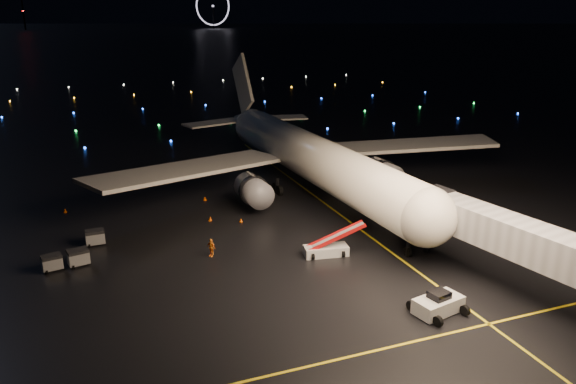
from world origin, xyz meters
The scene contains 17 objects.
ground centered at (0.00, 300.00, 0.00)m, with size 2000.00×2000.00×0.00m, color black.
lane_centre centered at (12.00, 15.00, 0.01)m, with size 0.25×80.00×0.02m, color yellow.
lane_cross centered at (-5.00, -10.00, 0.01)m, with size 60.00×0.25×0.02m, color yellow.
airliner centered at (11.78, 27.89, 8.15)m, with size 57.53×54.65×16.30m, color silver, non-canonical shape.
pushback_tug centered at (9.30, -7.14, 0.95)m, with size 3.98×2.09×1.90m, color silver.
belt_loader centered at (5.61, 6.19, 1.54)m, with size 6.33×1.73×3.07m, color silver, non-canonical shape.
crew_c centered at (-5.02, 9.99, 0.92)m, with size 1.08×0.45×1.84m, color orange.
safety_cone_0 centered at (0.35, 17.92, 0.23)m, with size 0.41×0.41×0.46m, color #F75602.
safety_cone_1 centered at (-1.75, 26.94, 0.25)m, with size 0.44×0.44×0.50m, color #F75602.
safety_cone_2 centered at (-2.83, 19.60, 0.26)m, with size 0.45×0.45×0.52m, color #F75602.
safety_cone_3 centered at (-18.40, 28.52, 0.26)m, with size 0.46×0.46×0.53m, color #F75602.
ferris_wheel centered at (170.00, 720.00, 26.00)m, with size 50.00×4.00×52.00m, color black, non-canonical shape.
radio_mast centered at (-60.00, 740.00, 32.00)m, with size 1.80×1.80×64.00m, color black.
taxiway_lights centered at (0.00, 106.00, 0.18)m, with size 164.00×92.00×0.36m, color black, non-canonical shape.
baggage_cart_0 centered at (-15.50, 17.09, 0.79)m, with size 1.86×1.30×1.58m, color gray.
baggage_cart_1 centered at (-17.24, 12.49, 0.80)m, with size 1.87×1.31×1.59m, color gray.
baggage_cart_2 centered at (-19.56, 12.23, 0.75)m, with size 1.77×1.24×1.50m, color gray.
Camera 1 is at (-16.10, -39.89, 23.07)m, focal length 35.00 mm.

